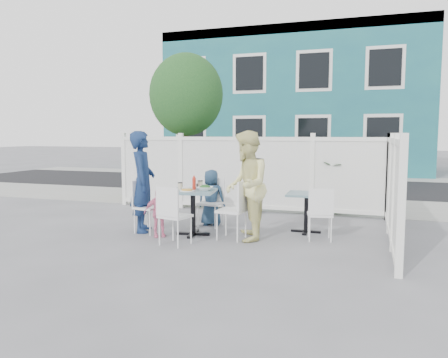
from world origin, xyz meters
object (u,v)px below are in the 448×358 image
(man, at_px, (143,182))
(utility_cabinet, at_px, (171,170))
(chair_back, at_px, (212,198))
(toddler, at_px, (158,212))
(chair_right, at_px, (236,205))
(chair_left, at_px, (145,202))
(chair_near, at_px, (172,211))
(spare_table, at_px, (306,202))
(main_table, at_px, (193,200))
(boy, at_px, (211,198))
(woman, at_px, (246,186))

(man, bearing_deg, utility_cabinet, -3.69)
(chair_back, height_order, man, man)
(man, relative_size, toddler, 2.13)
(chair_right, bearing_deg, chair_left, 94.74)
(chair_near, bearing_deg, spare_table, 53.61)
(utility_cabinet, distance_m, main_table, 4.56)
(chair_right, distance_m, boy, 1.15)
(man, bearing_deg, chair_back, -73.04)
(chair_left, bearing_deg, spare_table, 119.02)
(man, relative_size, woman, 1.00)
(toddler, bearing_deg, chair_left, 113.02)
(woman, bearing_deg, chair_back, -149.29)
(chair_back, bearing_deg, chair_right, 136.20)
(chair_left, xyz_separation_m, chair_back, (0.91, 0.84, -0.01))
(woman, distance_m, toddler, 1.50)
(chair_back, bearing_deg, utility_cabinet, -47.69)
(chair_right, distance_m, man, 1.71)
(chair_right, relative_size, toddler, 1.16)
(chair_near, bearing_deg, toddler, 148.15)
(boy, relative_size, toddler, 1.27)
(chair_right, height_order, chair_back, chair_right)
(chair_back, distance_m, woman, 1.25)
(chair_right, bearing_deg, chair_back, 44.82)
(chair_near, height_order, boy, boy)
(chair_near, relative_size, toddler, 1.11)
(chair_left, bearing_deg, toddler, 69.36)
(chair_right, height_order, woman, woman)
(utility_cabinet, xyz_separation_m, main_table, (2.26, -3.96, -0.13))
(utility_cabinet, relative_size, spare_table, 2.11)
(toddler, bearing_deg, chair_back, 27.99)
(chair_left, relative_size, chair_near, 0.99)
(spare_table, relative_size, chair_back, 0.78)
(man, bearing_deg, chair_near, -151.79)
(utility_cabinet, xyz_separation_m, chair_right, (3.02, -4.03, -0.17))
(utility_cabinet, height_order, toddler, utility_cabinet)
(spare_table, distance_m, chair_left, 2.73)
(main_table, xyz_separation_m, toddler, (-0.49, -0.29, -0.18))
(man, relative_size, boy, 1.67)
(utility_cabinet, bearing_deg, boy, -47.75)
(chair_back, relative_size, man, 0.51)
(main_table, distance_m, chair_back, 0.79)
(main_table, bearing_deg, chair_right, -4.92)
(main_table, xyz_separation_m, chair_left, (-0.85, -0.06, -0.06))
(boy, bearing_deg, chair_near, 86.44)
(spare_table, xyz_separation_m, chair_near, (-1.78, -1.52, -0.00))
(main_table, relative_size, chair_back, 0.94)
(spare_table, height_order, chair_near, chair_near)
(main_table, bearing_deg, spare_table, 24.07)
(main_table, xyz_separation_m, boy, (0.02, 0.81, -0.07))
(chair_left, distance_m, chair_near, 1.06)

